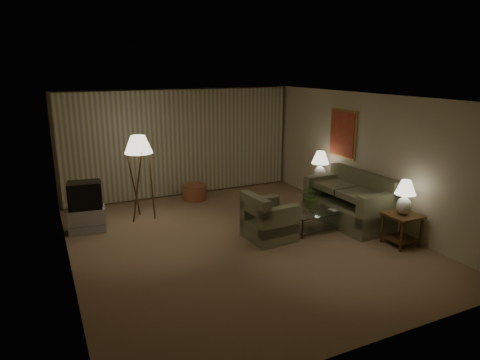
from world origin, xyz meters
name	(u,v)px	position (x,y,z in m)	size (l,w,h in m)	color
ground	(239,241)	(0.00, 0.00, 0.00)	(7.00, 7.00, 0.00)	olive
room_shell	(210,139)	(0.02, 1.51, 1.75)	(6.04, 7.02, 2.72)	beige
sofa	(348,204)	(2.50, -0.09, 0.43)	(1.97, 1.07, 0.85)	#747754
armchair	(269,221)	(0.57, -0.14, 0.36)	(0.96, 0.92, 0.72)	#747754
side_table_near	(402,224)	(2.65, -1.44, 0.42)	(0.58, 0.58, 0.60)	#3B2510
side_table_far	(319,189)	(2.65, 1.16, 0.40)	(0.47, 0.40, 0.60)	#3B2510
table_lamp_near	(405,194)	(2.65, -1.44, 0.98)	(0.38, 0.38, 0.65)	white
table_lamp_far	(320,164)	(2.65, 1.16, 1.02)	(0.41, 0.41, 0.71)	white
coffee_table	(317,218)	(1.65, -0.19, 0.28)	(1.17, 0.64, 0.41)	silver
tv_cabinet	(87,220)	(-2.55, 1.76, 0.25)	(0.76, 0.53, 0.50)	#A8A8AB
crt_tv	(85,195)	(-2.55, 1.76, 0.77)	(0.68, 0.52, 0.53)	black
floor_lamp	(140,176)	(-1.37, 2.04, 0.96)	(0.59, 0.59, 1.83)	#3B2510
ottoman	(195,192)	(0.12, 2.85, 0.19)	(0.58, 0.58, 0.39)	#A85639
vase	(311,208)	(1.50, -0.19, 0.50)	(0.16, 0.16, 0.16)	white
flowers	(312,192)	(1.50, -0.19, 0.83)	(0.46, 0.39, 0.51)	#547C37
book	(331,211)	(1.90, -0.29, 0.42)	(0.15, 0.20, 0.02)	olive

